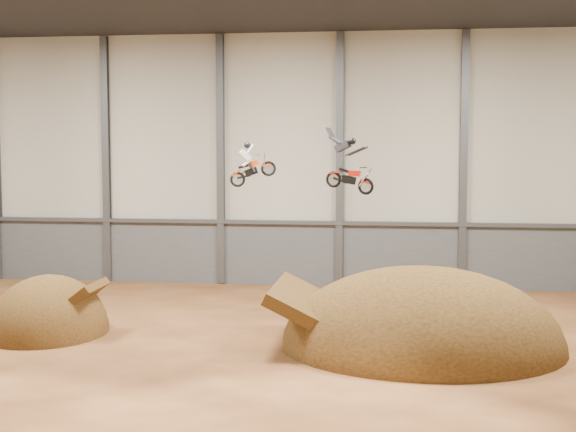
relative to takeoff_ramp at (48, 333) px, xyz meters
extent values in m
plane|color=#542E16|center=(7.92, -2.03, 0.00)|extent=(40.00, 40.00, 0.00)
cube|color=beige|center=(7.92, 12.97, 7.00)|extent=(40.00, 0.10, 14.00)
cube|color=#505357|center=(7.92, 12.87, 1.75)|extent=(39.80, 0.18, 3.50)
cube|color=#47494F|center=(7.92, 12.72, 3.55)|extent=(39.80, 0.35, 0.20)
cube|color=#47494F|center=(-2.08, 12.77, 7.00)|extent=(0.40, 0.36, 13.90)
cube|color=#47494F|center=(4.59, 12.77, 7.00)|extent=(0.40, 0.36, 13.90)
cube|color=#47494F|center=(11.26, 12.77, 7.00)|extent=(0.40, 0.36, 13.90)
cube|color=#47494F|center=(17.92, 12.77, 7.00)|extent=(0.40, 0.36, 13.90)
ellipsoid|color=#36210D|center=(0.00, 0.00, 0.00)|extent=(4.90, 5.65, 4.90)
ellipsoid|color=#36210D|center=(15.36, -0.31, 0.00)|extent=(10.91, 9.65, 6.29)
camera|label=1|loc=(14.24, -31.24, 7.82)|focal=50.00mm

